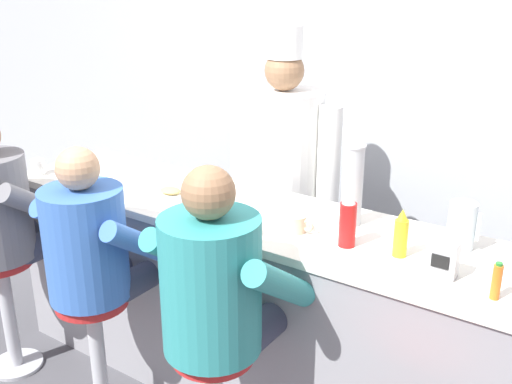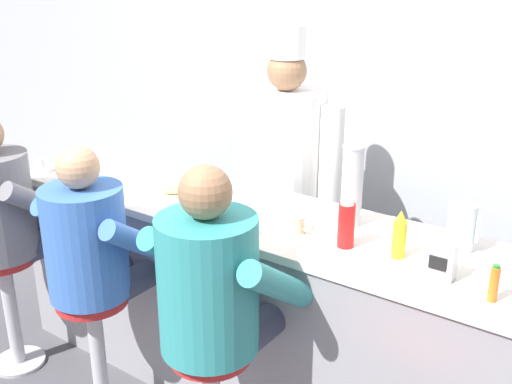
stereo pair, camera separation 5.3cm
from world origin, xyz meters
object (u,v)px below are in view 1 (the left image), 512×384
at_px(cereal_bowl, 240,230).
at_px(diner_seated_teal, 217,293).
at_px(breakfast_plate, 171,194).
at_px(ketchup_bottle_red, 348,220).
at_px(coffee_mug_tan, 298,224).
at_px(hot_sauce_bottle_orange, 497,281).
at_px(napkin_dispenser_chrome, 443,258).
at_px(mustard_bottle_yellow, 401,234).
at_px(cup_stack_steel, 352,185).
at_px(cook_in_whites_near, 283,173).
at_px(water_pitcher_clear, 462,225).
at_px(diner_seated_blue, 92,253).
at_px(coffee_mug_white, 39,167).

xyz_separation_m(cereal_bowl, diner_seated_teal, (0.11, -0.32, -0.13)).
distance_m(breakfast_plate, cereal_bowl, 0.62).
relative_size(ketchup_bottle_red, coffee_mug_tan, 1.98).
xyz_separation_m(ketchup_bottle_red, diner_seated_teal, (-0.33, -0.49, -0.22)).
relative_size(hot_sauce_bottle_orange, breakfast_plate, 0.56).
distance_m(breakfast_plate, diner_seated_teal, 0.88).
bearing_deg(napkin_dispenser_chrome, mustard_bottle_yellow, 159.42).
distance_m(cup_stack_steel, cook_in_whites_near, 0.87).
bearing_deg(breakfast_plate, water_pitcher_clear, 9.16).
distance_m(diner_seated_blue, cook_in_whites_near, 1.26).
relative_size(water_pitcher_clear, cereal_bowl, 1.36).
height_order(mustard_bottle_yellow, coffee_mug_white, mustard_bottle_yellow).
bearing_deg(coffee_mug_tan, ketchup_bottle_red, -1.05).
bearing_deg(mustard_bottle_yellow, water_pitcher_clear, 50.38).
distance_m(breakfast_plate, diner_seated_blue, 0.54).
height_order(ketchup_bottle_red, coffee_mug_tan, ketchup_bottle_red).
bearing_deg(water_pitcher_clear, diner_seated_blue, -152.97).
height_order(mustard_bottle_yellow, cook_in_whites_near, cook_in_whites_near).
height_order(cup_stack_steel, diner_seated_blue, diner_seated_blue).
bearing_deg(cup_stack_steel, coffee_mug_tan, -124.83).
bearing_deg(water_pitcher_clear, diner_seated_teal, -134.47).
distance_m(water_pitcher_clear, diner_seated_blue, 1.67).
bearing_deg(hot_sauce_bottle_orange, ketchup_bottle_red, 170.85).
height_order(water_pitcher_clear, cup_stack_steel, cup_stack_steel).
xyz_separation_m(cup_stack_steel, diner_seated_blue, (-0.97, -0.72, -0.32)).
bearing_deg(breakfast_plate, mustard_bottle_yellow, 0.55).
xyz_separation_m(ketchup_bottle_red, cook_in_whites_near, (-0.78, 0.72, -0.13)).
bearing_deg(coffee_mug_white, cereal_bowl, -1.55).
height_order(cup_stack_steel, napkin_dispenser_chrome, cup_stack_steel).
bearing_deg(diner_seated_blue, breakfast_plate, 86.37).
relative_size(hot_sauce_bottle_orange, cook_in_whites_near, 0.08).
relative_size(coffee_mug_tan, cup_stack_steel, 0.33).
distance_m(mustard_bottle_yellow, breakfast_plate, 1.26).
relative_size(mustard_bottle_yellow, napkin_dispenser_chrome, 1.39).
distance_m(ketchup_bottle_red, coffee_mug_white, 1.92).
distance_m(breakfast_plate, napkin_dispenser_chrome, 1.46).
bearing_deg(cereal_bowl, cook_in_whites_near, 110.43).
height_order(breakfast_plate, cereal_bowl, cereal_bowl).
bearing_deg(mustard_bottle_yellow, coffee_mug_white, -175.57).
relative_size(diner_seated_blue, cook_in_whites_near, 0.77).
xyz_separation_m(mustard_bottle_yellow, coffee_mug_tan, (-0.47, -0.03, -0.06)).
bearing_deg(diner_seated_blue, ketchup_bottle_red, 25.00).
bearing_deg(diner_seated_blue, napkin_dispenser_chrome, 17.00).
bearing_deg(hot_sauce_bottle_orange, diner_seated_teal, -158.03).
distance_m(cereal_bowl, coffee_mug_white, 1.48).
bearing_deg(diner_seated_blue, coffee_mug_tan, 31.51).
distance_m(ketchup_bottle_red, diner_seated_blue, 1.20).
bearing_deg(diner_seated_teal, breakfast_plate, 143.73).
height_order(cereal_bowl, coffee_mug_tan, coffee_mug_tan).
height_order(cereal_bowl, diner_seated_blue, diner_seated_blue).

